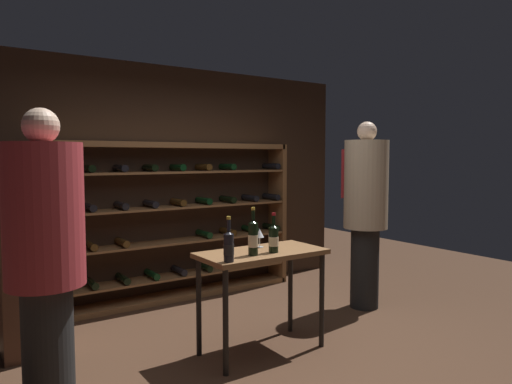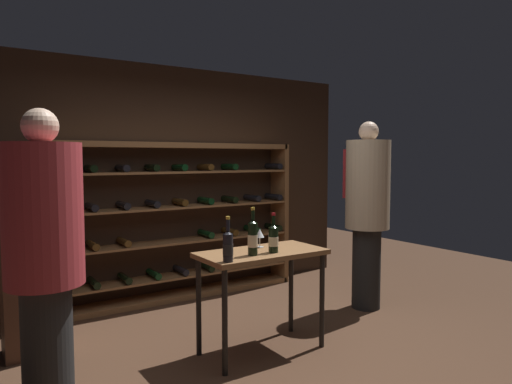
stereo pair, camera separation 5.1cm
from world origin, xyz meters
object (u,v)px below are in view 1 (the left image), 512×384
object	(u,v)px
wine_rack	(178,221)
person_guest_plum_blouse	(366,206)
wine_bottle_gold_foil	(229,246)
person_guest_khaki	(45,248)
wine_bottle_green_slim	(274,238)
display_cabinet	(29,260)
tasting_table	(262,264)
wine_bottle_black_capsule	(253,237)
wine_glass_stemmed_right	(260,234)

from	to	relation	value
wine_rack	person_guest_plum_blouse	xyz separation A→B (m)	(1.52, -1.44, 0.22)
wine_bottle_gold_foil	person_guest_khaki	bearing A→B (deg)	171.75
person_guest_khaki	person_guest_plum_blouse	bearing A→B (deg)	18.85
wine_rack	wine_bottle_green_slim	bearing A→B (deg)	-90.22
person_guest_khaki	person_guest_plum_blouse	distance (m)	3.25
display_cabinet	wine_bottle_gold_foil	world-z (taller)	display_cabinet
tasting_table	wine_bottle_green_slim	distance (m)	0.26
person_guest_plum_blouse	wine_bottle_black_capsule	bearing A→B (deg)	57.79
wine_glass_stemmed_right	wine_rack	bearing A→B (deg)	90.85
wine_bottle_black_capsule	wine_bottle_gold_foil	bearing A→B (deg)	-161.41
tasting_table	wine_bottle_green_slim	world-z (taller)	wine_bottle_green_slim
wine_bottle_gold_foil	wine_glass_stemmed_right	distance (m)	0.61
person_guest_plum_blouse	wine_rack	bearing A→B (deg)	0.82
person_guest_plum_blouse	wine_glass_stemmed_right	size ratio (longest dim) A/B	12.48
tasting_table	wine_glass_stemmed_right	xyz separation A→B (m)	(0.08, 0.14, 0.23)
wine_bottle_black_capsule	wine_glass_stemmed_right	size ratio (longest dim) A/B	2.38
tasting_table	wine_bottle_black_capsule	distance (m)	0.31
person_guest_plum_blouse	wine_bottle_black_capsule	world-z (taller)	person_guest_plum_blouse
person_guest_plum_blouse	display_cabinet	bearing A→B (deg)	31.83
person_guest_khaki	wine_bottle_gold_foil	size ratio (longest dim) A/B	5.65
wine_rack	person_guest_plum_blouse	world-z (taller)	person_guest_plum_blouse
tasting_table	wine_glass_stemmed_right	world-z (taller)	wine_glass_stemmed_right
wine_rack	person_guest_plum_blouse	bearing A→B (deg)	-43.48
display_cabinet	wine_bottle_gold_foil	distance (m)	1.70
wine_bottle_black_capsule	wine_glass_stemmed_right	bearing A→B (deg)	46.51
display_cabinet	wine_glass_stemmed_right	size ratio (longest dim) A/B	9.86
wine_rack	tasting_table	bearing A→B (deg)	-91.72
person_guest_plum_blouse	person_guest_khaki	bearing A→B (deg)	50.16
person_guest_plum_blouse	display_cabinet	distance (m)	3.27
tasting_table	wine_bottle_green_slim	size ratio (longest dim) A/B	3.23
wine_rack	tasting_table	size ratio (longest dim) A/B	2.75
wine_bottle_gold_foil	wine_glass_stemmed_right	world-z (taller)	wine_bottle_gold_foil
person_guest_khaki	wine_bottle_green_slim	size ratio (longest dim) A/B	5.92
display_cabinet	wine_bottle_black_capsule	size ratio (longest dim) A/B	4.14
display_cabinet	wine_bottle_black_capsule	xyz separation A→B (m)	(1.45, -1.12, 0.20)
wine_rack	wine_glass_stemmed_right	xyz separation A→B (m)	(0.02, -1.61, 0.07)
wine_glass_stemmed_right	wine_bottle_green_slim	bearing A→B (deg)	-97.21
person_guest_plum_blouse	display_cabinet	world-z (taller)	person_guest_plum_blouse
person_guest_khaki	tasting_table	bearing A→B (deg)	13.61
display_cabinet	wine_bottle_gold_foil	xyz separation A→B (m)	(1.17, -1.21, 0.18)
display_cabinet	wine_bottle_green_slim	world-z (taller)	display_cabinet
wine_rack	display_cabinet	bearing A→B (deg)	-155.99
person_guest_khaki	wine_glass_stemmed_right	bearing A→B (deg)	18.26
person_guest_plum_blouse	wine_glass_stemmed_right	distance (m)	1.51
tasting_table	wine_rack	bearing A→B (deg)	88.28
display_cabinet	person_guest_khaki	bearing A→B (deg)	-92.76
tasting_table	person_guest_khaki	bearing A→B (deg)	-179.38
wine_rack	tasting_table	xyz separation A→B (m)	(-0.05, -1.76, -0.15)
wine_bottle_black_capsule	wine_rack	bearing A→B (deg)	83.65
wine_rack	person_guest_khaki	world-z (taller)	person_guest_khaki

